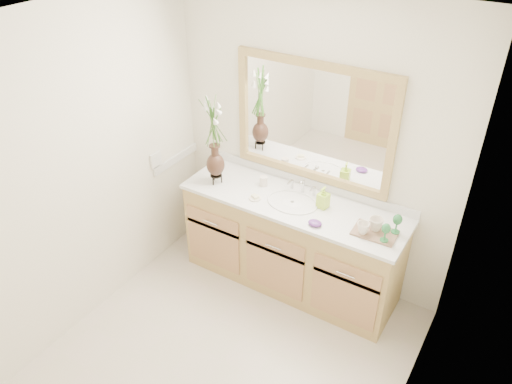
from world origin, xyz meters
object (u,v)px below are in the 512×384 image
Objects in this scene: flower_vase at (214,129)px; tumbler at (264,181)px; soap_bottle at (323,198)px; tray at (375,233)px.

tumbler is (0.36, 0.17, -0.45)m from flower_vase.
tumbler is 0.52× the size of soap_bottle.
tray is (1.02, -0.14, -0.03)m from tumbler.
flower_vase is 1.46m from tray.
flower_vase is 8.76× the size of tumbler.
soap_bottle is 0.52× the size of tray.
tumbler is at bearing 25.50° from flower_vase.
flower_vase reaches higher than tumbler.
flower_vase reaches higher than soap_bottle.
soap_bottle is (0.55, -0.03, 0.04)m from tumbler.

